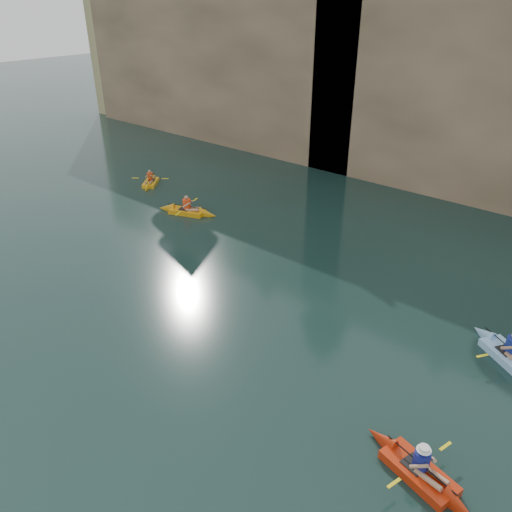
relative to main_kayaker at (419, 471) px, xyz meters
The scene contains 8 objects.
ground 6.74m from the main_kayaker, 152.96° to the right, with size 160.00×160.00×0.00m, color black.
cliff_slab_west 32.92m from the main_kayaker, 143.07° to the left, with size 26.00×2.40×10.56m, color #A18162.
sea_cave_west 30.60m from the main_kayaker, 141.80° to the left, with size 4.50×1.00×4.00m, color black.
sea_cave_center 21.42m from the main_kayaker, 117.90° to the left, with size 3.50×1.00×3.20m, color black.
main_kayaker is the anchor object (origin of this frame).
kayaker_orange 18.06m from the main_kayaker, 155.21° to the left, with size 3.41×2.37×1.28m.
kayaker_ltblue_near 6.06m from the main_kayaker, 86.26° to the left, with size 3.30×2.55×1.35m.
kayaker_yellow 23.38m from the main_kayaker, 156.69° to the left, with size 2.23×2.64×1.14m.
Camera 1 is at (8.25, -5.87, 10.64)m, focal length 35.00 mm.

